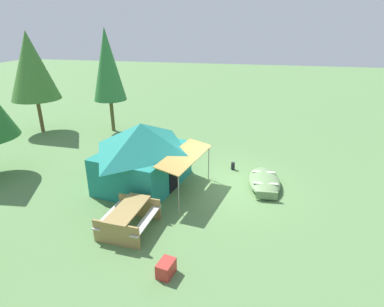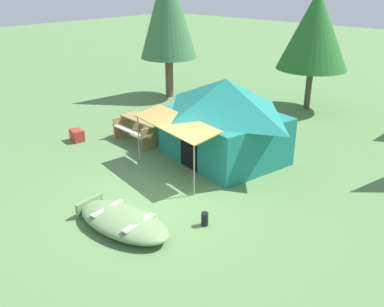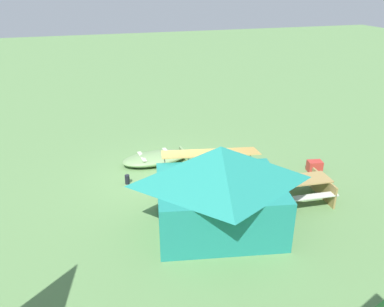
# 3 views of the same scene
# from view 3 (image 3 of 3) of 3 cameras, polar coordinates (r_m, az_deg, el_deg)

# --- Properties ---
(ground_plane) EXTENTS (80.00, 80.00, 0.00)m
(ground_plane) POSITION_cam_3_polar(r_m,az_deg,el_deg) (13.50, -2.97, -3.73)
(ground_plane) COLOR #59824A
(beached_rowboat) EXTENTS (2.57, 1.39, 0.38)m
(beached_rowboat) POSITION_cam_3_polar(r_m,az_deg,el_deg) (14.61, -5.45, -0.66)
(beached_rowboat) COLOR #6A8C58
(beached_rowboat) RESTS_ON ground_plane
(canvas_cabin_tent) EXTENTS (4.04, 4.21, 2.46)m
(canvas_cabin_tent) POSITION_cam_3_polar(r_m,az_deg,el_deg) (10.38, 4.09, -4.96)
(canvas_cabin_tent) COLOR #1E7E71
(canvas_cabin_tent) RESTS_ON ground_plane
(picnic_table) EXTENTS (1.85, 1.55, 0.76)m
(picnic_table) POSITION_cam_3_polar(r_m,az_deg,el_deg) (12.47, 15.79, -4.77)
(picnic_table) COLOR #997E48
(picnic_table) RESTS_ON ground_plane
(cooler_box) EXTENTS (0.56, 0.44, 0.39)m
(cooler_box) POSITION_cam_3_polar(r_m,az_deg,el_deg) (14.61, 17.64, -1.78)
(cooler_box) COLOR #B33029
(cooler_box) RESTS_ON ground_plane
(fuel_can) EXTENTS (0.21, 0.21, 0.32)m
(fuel_can) POSITION_cam_3_polar(r_m,az_deg,el_deg) (13.28, -9.53, -3.79)
(fuel_can) COLOR black
(fuel_can) RESTS_ON ground_plane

